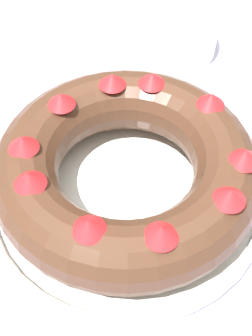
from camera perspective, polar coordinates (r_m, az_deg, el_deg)
The scene contains 4 objects.
dining_table at distance 0.67m, azimuth 1.78°, elevation -7.75°, with size 1.23×1.17×0.74m.
serving_dish at distance 0.59m, azimuth 0.00°, elevation -3.00°, with size 0.35×0.35×0.02m.
bundt_cake at distance 0.55m, azimuth 0.01°, elevation 0.07°, with size 0.32×0.32×0.09m.
side_bowl at distance 0.82m, azimuth 4.87°, elevation 15.39°, with size 0.17×0.17×0.03m, color white.
Camera 1 is at (-0.03, -0.35, 1.22)m, focal length 50.00 mm.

